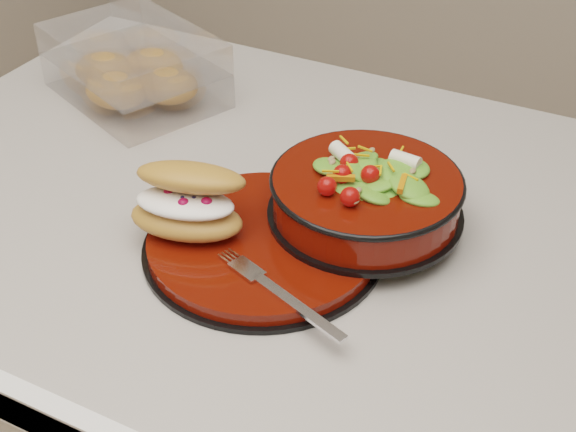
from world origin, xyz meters
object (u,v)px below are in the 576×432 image
at_px(fork, 282,295).
at_px(pastry_box, 134,69).
at_px(salad_bowl, 366,190).
at_px(croissant, 188,202).
at_px(dinner_plate, 263,243).

xyz_separation_m(fork, pastry_box, (-0.40, 0.31, 0.02)).
xyz_separation_m(salad_bowl, croissant, (-0.16, -0.11, 0.00)).
bearing_deg(salad_bowl, croissant, -145.31).
bearing_deg(dinner_plate, pastry_box, 145.26).
height_order(fork, pastry_box, pastry_box).
distance_m(dinner_plate, croissant, 0.09).
bearing_deg(pastry_box, dinner_plate, -11.92).
bearing_deg(salad_bowl, pastry_box, 160.60).
distance_m(dinner_plate, pastry_box, 0.41).
bearing_deg(croissant, dinner_plate, 3.21).
relative_size(dinner_plate, croissant, 1.92).
xyz_separation_m(salad_bowl, fork, (-0.02, -0.16, -0.03)).
bearing_deg(croissant, salad_bowl, 20.57).
xyz_separation_m(dinner_plate, salad_bowl, (0.08, 0.09, 0.04)).
distance_m(fork, pastry_box, 0.51).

